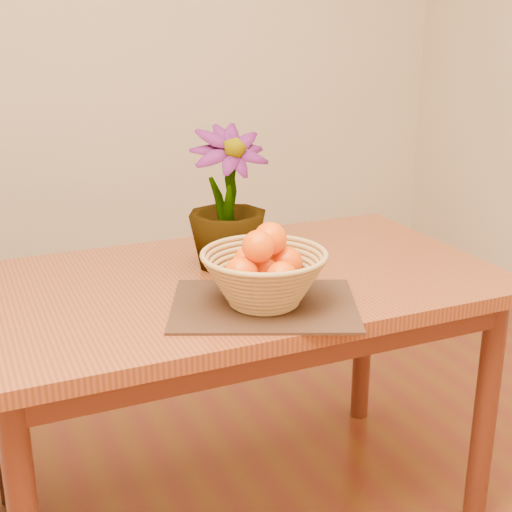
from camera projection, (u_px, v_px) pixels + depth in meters
name	position (u px, v px, depth m)	size (l,w,h in m)	color
wall_back	(81.00, 30.00, 3.41)	(4.00, 0.02, 2.70)	beige
table	(237.00, 307.00, 1.94)	(1.40, 0.80, 0.75)	brown
placemat	(264.00, 305.00, 1.72)	(0.44, 0.33, 0.01)	#3D1F16
wicker_basket	(264.00, 280.00, 1.69)	(0.30, 0.30, 0.12)	#A87E46
orange_pile	(264.00, 261.00, 1.68)	(0.21, 0.20, 0.14)	#F94304
potted_plant	(228.00, 199.00, 1.92)	(0.22, 0.22, 0.39)	#134213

